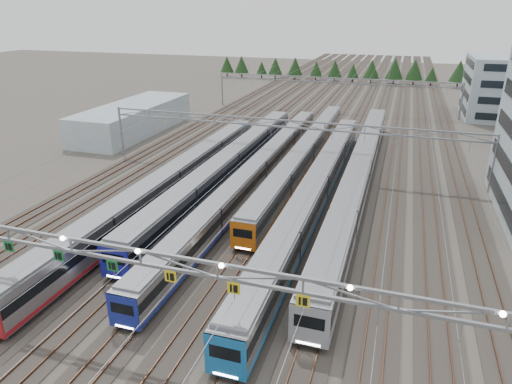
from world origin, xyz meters
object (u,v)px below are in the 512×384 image
(train_c, at_px, (257,172))
(train_b, at_px, (229,165))
(train_f, at_px, (360,172))
(train_d, at_px, (305,153))
(west_shed, at_px, (134,118))
(train_e, at_px, (316,188))
(gantry_mid, at_px, (286,130))
(gantry_far, at_px, (334,84))
(gantry_near, at_px, (139,261))
(train_a, at_px, (170,184))

(train_c, bearing_deg, train_b, 167.69)
(train_c, relative_size, train_f, 0.97)
(train_b, relative_size, train_d, 0.97)
(west_shed, bearing_deg, train_e, -31.12)
(train_b, bearing_deg, train_f, 7.63)
(gantry_mid, relative_size, gantry_far, 1.00)
(gantry_mid, bearing_deg, train_e, -58.28)
(train_f, relative_size, gantry_mid, 1.21)
(train_c, height_order, train_e, train_e)
(gantry_far, bearing_deg, train_d, -86.89)
(train_e, bearing_deg, train_c, 154.93)
(train_d, bearing_deg, train_b, -133.93)
(train_b, distance_m, train_f, 18.16)
(train_e, height_order, west_shed, west_shed)
(train_e, bearing_deg, gantry_far, 96.88)
(train_b, xyz_separation_m, train_f, (18.00, 2.41, -0.00))
(train_b, xyz_separation_m, train_c, (4.50, -0.98, -0.23))
(train_c, bearing_deg, gantry_mid, 71.47)
(train_c, xyz_separation_m, gantry_far, (2.25, 51.71, 4.42))
(gantry_near, bearing_deg, train_c, 93.77)
(gantry_near, distance_m, gantry_far, 85.12)
(train_a, relative_size, train_f, 0.83)
(train_b, height_order, train_f, train_b)
(train_f, bearing_deg, train_e, -120.62)
(train_f, distance_m, gantry_far, 49.79)
(gantry_far, bearing_deg, train_b, -97.58)
(train_b, distance_m, gantry_far, 51.35)
(train_f, relative_size, gantry_near, 1.21)
(train_d, relative_size, west_shed, 1.96)
(gantry_far, bearing_deg, train_e, -83.12)
(train_d, distance_m, gantry_mid, 6.10)
(train_f, bearing_deg, gantry_mid, 163.56)
(train_b, distance_m, train_d, 12.97)
(train_a, xyz_separation_m, gantry_mid, (11.25, 15.07, 4.19))
(train_e, height_order, gantry_near, gantry_near)
(train_a, xyz_separation_m, train_f, (22.50, 11.75, 0.00))
(train_a, distance_m, train_d, 23.05)
(train_c, bearing_deg, gantry_far, 87.51)
(train_a, bearing_deg, west_shed, 128.62)
(gantry_near, relative_size, west_shed, 1.88)
(train_f, height_order, gantry_far, gantry_far)
(train_b, bearing_deg, gantry_near, -78.97)
(train_c, bearing_deg, west_shed, 147.31)
(train_c, distance_m, gantry_far, 51.95)
(train_c, height_order, train_d, train_d)
(train_b, height_order, gantry_far, gantry_far)
(train_a, height_order, west_shed, west_shed)
(train_f, bearing_deg, train_c, -165.90)
(train_b, relative_size, train_e, 0.91)
(gantry_near, relative_size, gantry_far, 1.00)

